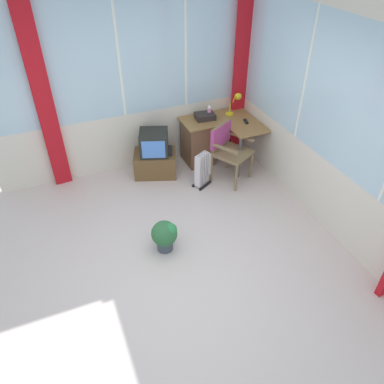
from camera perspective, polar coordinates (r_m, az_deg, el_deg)
ground at (r=4.60m, az=-1.56°, el=-10.82°), size 4.94×5.57×0.06m
north_window_panel at (r=5.68m, az=-10.65°, el=15.73°), size 3.94×0.07×2.73m
east_window_panel at (r=4.67m, az=21.91°, el=8.68°), size 0.07×4.57×2.73m
curtain_north_left at (r=5.52m, az=-21.55°, el=12.60°), size 0.25×0.09×2.63m
curtain_corner at (r=6.21m, az=7.42°, el=17.46°), size 0.24×0.08×2.63m
desk at (r=6.11m, az=1.36°, el=7.88°), size 1.13×0.98×0.72m
desk_lamp at (r=6.11m, az=6.71°, el=13.55°), size 0.24×0.21×0.36m
tv_remote at (r=5.99m, az=8.19°, el=10.56°), size 0.08×0.16×0.02m
spray_bottle at (r=6.05m, az=2.63°, el=12.17°), size 0.06×0.06×0.22m
paper_tray at (r=6.02m, az=1.98°, el=11.43°), size 0.32×0.26×0.09m
wooden_armchair at (r=5.65m, az=5.21°, el=7.14°), size 0.66×0.66×0.87m
tv_on_stand at (r=5.86m, az=-5.62°, el=5.49°), size 0.75×0.63×0.73m
space_heater at (r=5.61m, az=1.68°, el=3.51°), size 0.33×0.28×0.54m
potted_plant at (r=4.58m, az=-4.12°, el=-6.45°), size 0.32×0.32×0.41m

